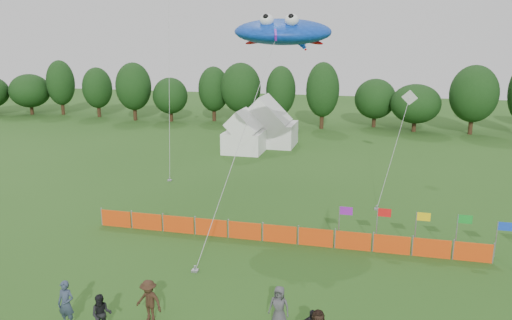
% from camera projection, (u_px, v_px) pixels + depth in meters
% --- Properties ---
extents(ground, '(160.00, 160.00, 0.00)m').
position_uv_depth(ground, '(221.00, 319.00, 20.19)').
color(ground, '#234C16').
rests_on(ground, ground).
extents(treeline, '(104.57, 8.78, 8.36)m').
position_uv_depth(treeline, '(345.00, 94.00, 61.14)').
color(treeline, '#382314').
rests_on(treeline, ground).
extents(tent_left, '(3.82, 3.82, 3.37)m').
position_uv_depth(tent_left, '(244.00, 135.00, 48.84)').
color(tent_left, white).
rests_on(tent_left, ground).
extents(tent_right, '(5.55, 4.44, 3.91)m').
position_uv_depth(tent_right, '(269.00, 127.00, 51.99)').
color(tent_right, white).
rests_on(tent_right, ground).
extents(barrier_fence, '(21.90, 0.06, 1.00)m').
position_uv_depth(barrier_fence, '(280.00, 234.00, 27.58)').
color(barrier_fence, '#E1420C').
rests_on(barrier_fence, ground).
extents(flag_row, '(10.73, 0.69, 2.29)m').
position_uv_depth(flag_row, '(437.00, 227.00, 26.07)').
color(flag_row, gray).
rests_on(flag_row, ground).
extents(spectator_a, '(0.70, 0.46, 1.91)m').
position_uv_depth(spectator_a, '(66.00, 304.00, 19.51)').
color(spectator_a, '#2E3A4D').
rests_on(spectator_a, ground).
extents(spectator_b, '(0.97, 0.88, 1.63)m').
position_uv_depth(spectator_b, '(102.00, 315.00, 19.02)').
color(spectator_b, black).
rests_on(spectator_b, ground).
extents(spectator_c, '(1.26, 0.87, 1.79)m').
position_uv_depth(spectator_c, '(149.00, 301.00, 19.82)').
color(spectator_c, '#342114').
rests_on(spectator_c, ground).
extents(spectator_e, '(0.89, 0.63, 1.71)m').
position_uv_depth(spectator_e, '(279.00, 307.00, 19.49)').
color(spectator_e, '#434247').
rests_on(spectator_e, ground).
extents(stingray_kite, '(7.25, 19.76, 12.54)m').
position_uv_depth(stingray_kite, '(285.00, 32.00, 32.14)').
color(stingray_kite, blue).
rests_on(stingray_kite, ground).
extents(small_kite_white, '(2.99, 11.17, 6.88)m').
position_uv_depth(small_kite_white, '(402.00, 122.00, 38.98)').
color(small_kite_white, silver).
rests_on(small_kite_white, ground).
extents(small_kite_dark, '(1.91, 4.68, 15.26)m').
position_uv_depth(small_kite_dark, '(169.00, 70.00, 39.98)').
color(small_kite_dark, black).
rests_on(small_kite_dark, ground).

